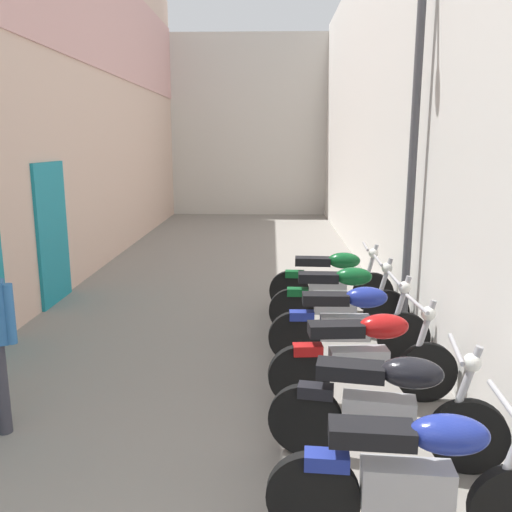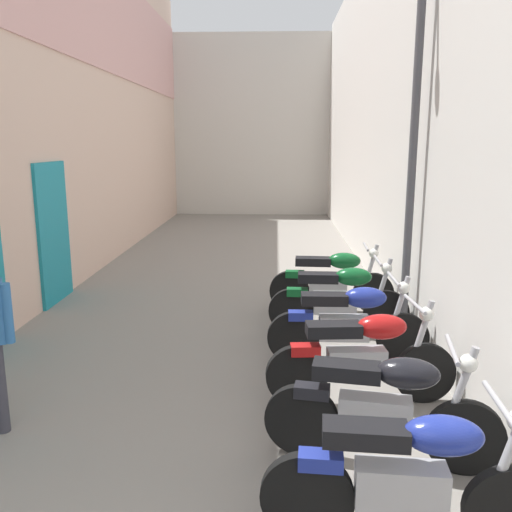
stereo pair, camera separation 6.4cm
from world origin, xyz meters
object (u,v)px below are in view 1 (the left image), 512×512
(motorcycle_sixth, at_px, (340,297))
(street_lamp, at_px, (407,124))
(motorcycle_third, at_px, (387,404))
(motorcycle_fourth, at_px, (365,354))
(motorcycle_seventh, at_px, (332,279))
(motorcycle_fifth, at_px, (350,321))
(motorcycle_second, at_px, (417,474))

(motorcycle_sixth, xyz_separation_m, street_lamp, (0.70, -0.22, 2.21))
(street_lamp, bearing_deg, motorcycle_third, -104.26)
(motorcycle_fourth, xyz_separation_m, street_lamp, (0.70, 1.74, 2.21))
(motorcycle_seventh, relative_size, street_lamp, 0.40)
(motorcycle_fourth, relative_size, street_lamp, 0.40)
(motorcycle_fourth, height_order, motorcycle_fifth, same)
(motorcycle_third, height_order, motorcycle_sixth, same)
(motorcycle_sixth, bearing_deg, motorcycle_seventh, 90.00)
(motorcycle_third, bearing_deg, motorcycle_sixth, 90.00)
(motorcycle_fourth, bearing_deg, street_lamp, 68.09)
(motorcycle_sixth, distance_m, motorcycle_seventh, 0.97)
(motorcycle_fifth, bearing_deg, motorcycle_second, -90.00)
(motorcycle_fifth, distance_m, street_lamp, 2.43)
(motorcycle_third, distance_m, street_lamp, 3.60)
(motorcycle_fourth, relative_size, motorcycle_seventh, 1.00)
(motorcycle_second, distance_m, motorcycle_fifth, 2.90)
(motorcycle_fifth, relative_size, motorcycle_sixth, 1.00)
(motorcycle_second, height_order, motorcycle_fifth, same)
(motorcycle_fourth, bearing_deg, motorcycle_third, -90.01)
(street_lamp, bearing_deg, motorcycle_seventh, 120.44)
(motorcycle_fourth, height_order, street_lamp, street_lamp)
(motorcycle_seventh, bearing_deg, motorcycle_third, -90.00)
(motorcycle_sixth, height_order, motorcycle_seventh, same)
(motorcycle_second, height_order, motorcycle_sixth, same)
(motorcycle_fifth, bearing_deg, motorcycle_seventh, 90.00)
(motorcycle_second, relative_size, motorcycle_fifth, 1.00)
(motorcycle_second, bearing_deg, motorcycle_fifth, 90.00)
(motorcycle_second, xyz_separation_m, motorcycle_seventh, (0.00, 4.84, 0.00))
(motorcycle_fifth, bearing_deg, motorcycle_sixth, 90.00)
(motorcycle_seventh, bearing_deg, street_lamp, -59.56)
(motorcycle_fourth, xyz_separation_m, motorcycle_fifth, (0.00, 0.99, 0.00))
(street_lamp, bearing_deg, motorcycle_sixth, 162.54)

